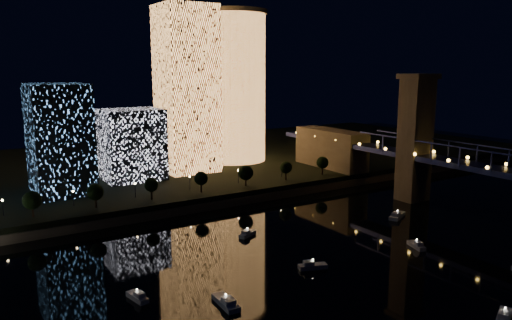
# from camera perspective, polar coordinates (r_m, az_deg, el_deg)

# --- Properties ---
(ground) EXTENTS (520.00, 520.00, 0.00)m
(ground) POSITION_cam_1_polar(r_m,az_deg,el_deg) (133.07, 15.31, -13.07)
(ground) COLOR black
(ground) RESTS_ON ground
(far_bank) EXTENTS (420.00, 160.00, 5.00)m
(far_bank) POSITION_cam_1_polar(r_m,az_deg,el_deg) (262.69, -11.19, -0.59)
(far_bank) COLOR black
(far_bank) RESTS_ON ground
(seawall) EXTENTS (420.00, 6.00, 3.00)m
(seawall) POSITION_cam_1_polar(r_m,az_deg,el_deg) (193.85, -2.80, -4.69)
(seawall) COLOR #6B5E4C
(seawall) RESTS_ON ground
(tower_cylindrical) EXTENTS (34.00, 34.00, 75.26)m
(tower_cylindrical) POSITION_cam_1_polar(r_m,az_deg,el_deg) (255.39, -2.57, 8.39)
(tower_cylindrical) COLOR #FFA451
(tower_cylindrical) RESTS_ON far_bank
(tower_rectangular) EXTENTS (23.49, 23.49, 74.73)m
(tower_rectangular) POSITION_cam_1_polar(r_m,az_deg,el_deg) (231.01, -7.94, 7.97)
(tower_rectangular) COLOR #FFA451
(tower_rectangular) RESTS_ON far_bank
(midrise_blocks) EXTENTS (114.23, 31.67, 41.47)m
(midrise_blocks) POSITION_cam_1_polar(r_m,az_deg,el_deg) (203.78, -24.92, 0.86)
(midrise_blocks) COLOR white
(midrise_blocks) RESTS_ON far_bank
(motorboats) EXTENTS (110.30, 80.04, 2.78)m
(motorboats) POSITION_cam_1_polar(r_m,az_deg,el_deg) (133.45, 10.43, -12.41)
(motorboats) COLOR silver
(motorboats) RESTS_ON ground
(esplanade_trees) EXTENTS (165.47, 6.38, 8.69)m
(esplanade_trees) POSITION_cam_1_polar(r_m,az_deg,el_deg) (183.48, -13.08, -2.95)
(esplanade_trees) COLOR black
(esplanade_trees) RESTS_ON far_bank
(street_lamps) EXTENTS (132.70, 0.70, 5.65)m
(street_lamps) POSITION_cam_1_polar(r_m,az_deg,el_deg) (189.38, -13.64, -3.00)
(street_lamps) COLOR black
(street_lamps) RESTS_ON far_bank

